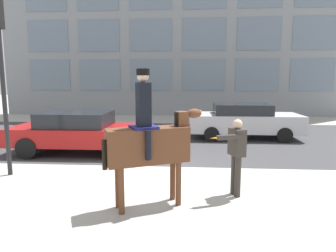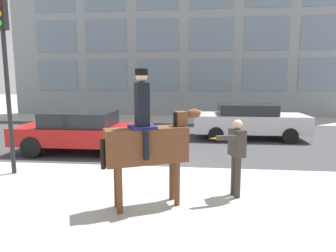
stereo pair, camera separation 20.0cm
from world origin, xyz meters
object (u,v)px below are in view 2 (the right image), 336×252
at_px(pedestrian_bystander, 236,152).
at_px(traffic_light, 5,61).
at_px(street_car_far_lane, 249,121).
at_px(street_car_near_lane, 83,131).
at_px(mounted_horse_lead, 148,141).

distance_m(pedestrian_bystander, traffic_light, 6.03).
xyz_separation_m(street_car_far_lane, traffic_light, (-6.91, -5.48, 2.15)).
xyz_separation_m(street_car_near_lane, traffic_light, (-0.95, -2.45, 2.17)).
relative_size(mounted_horse_lead, street_car_near_lane, 0.59).
xyz_separation_m(street_car_near_lane, street_car_far_lane, (5.96, 3.03, 0.02)).
bearing_deg(pedestrian_bystander, street_car_near_lane, -57.61).
bearing_deg(street_car_near_lane, street_car_far_lane, 27.00).
height_order(mounted_horse_lead, street_car_far_lane, mounted_horse_lead).
bearing_deg(street_car_far_lane, mounted_horse_lead, -112.97).
relative_size(mounted_horse_lead, street_car_far_lane, 0.58).
bearing_deg(pedestrian_bystander, traffic_light, -31.22).
xyz_separation_m(mounted_horse_lead, street_car_near_lane, (-2.93, 4.11, -0.56)).
height_order(mounted_horse_lead, street_car_near_lane, mounted_horse_lead).
bearing_deg(street_car_far_lane, street_car_near_lane, -153.00).
height_order(street_car_near_lane, street_car_far_lane, street_car_far_lane).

